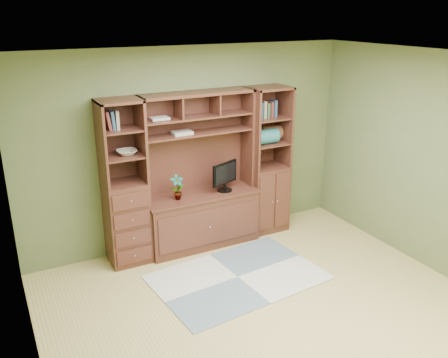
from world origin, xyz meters
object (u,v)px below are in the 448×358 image
center_hutch (201,173)px  left_tower (124,184)px  right_tower (267,161)px  monitor (225,171)px

center_hutch → left_tower: 1.00m
center_hutch → right_tower: same height
right_tower → monitor: (-0.70, -0.07, -0.02)m
center_hutch → monitor: 0.33m
right_tower → monitor: right_tower is taller
left_tower → monitor: left_tower is taller
left_tower → right_tower: (2.02, 0.00, 0.00)m
center_hutch → left_tower: (-1.00, 0.04, 0.00)m
left_tower → monitor: bearing=-3.2°
center_hutch → monitor: bearing=-6.1°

